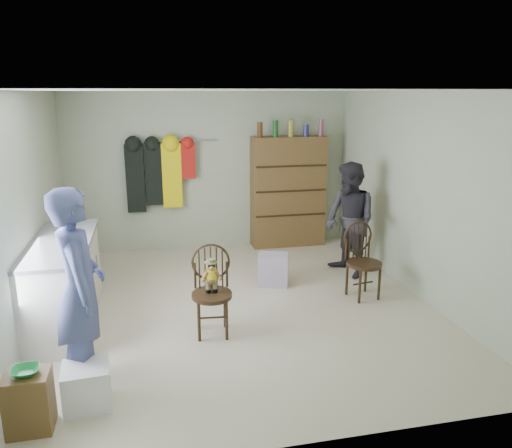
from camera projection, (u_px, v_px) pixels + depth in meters
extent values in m
plane|color=beige|center=(239.00, 306.00, 5.99)|extent=(5.00, 5.00, 0.00)
plane|color=#B7BFA0|center=(210.00, 171.00, 8.03)|extent=(4.50, 0.00, 4.50)
plane|color=#B7BFA0|center=(26.00, 214.00, 5.20)|extent=(0.00, 5.00, 5.00)
plane|color=#B7BFA0|center=(418.00, 196.00, 6.13)|extent=(0.00, 5.00, 5.00)
plane|color=white|center=(237.00, 90.00, 5.35)|extent=(5.00, 5.00, 0.00)
cube|color=silver|center=(64.00, 284.00, 5.47)|extent=(0.60, 1.80, 0.90)
cube|color=slate|center=(60.00, 243.00, 5.35)|extent=(0.64, 1.86, 0.04)
cylinder|color=#99999E|center=(89.00, 289.00, 5.08)|extent=(0.02, 0.02, 0.14)
cylinder|color=#99999E|center=(97.00, 261.00, 5.93)|extent=(0.02, 0.02, 0.14)
cube|color=brown|center=(29.00, 402.00, 3.74)|extent=(0.33, 0.28, 0.47)
imported|color=green|center=(25.00, 371.00, 3.67)|extent=(0.21, 0.21, 0.05)
cube|color=white|center=(87.00, 386.00, 4.04)|extent=(0.40, 0.38, 0.35)
cylinder|color=#352312|center=(212.00, 295.00, 5.18)|extent=(0.46, 0.46, 0.04)
cylinder|color=#352312|center=(199.00, 322.00, 5.08)|extent=(0.03, 0.03, 0.42)
cylinder|color=#352312|center=(227.00, 321.00, 5.12)|extent=(0.03, 0.03, 0.42)
cylinder|color=#352312|center=(199.00, 310.00, 5.36)|extent=(0.03, 0.03, 0.42)
cylinder|color=#352312|center=(225.00, 309.00, 5.40)|extent=(0.03, 0.03, 0.42)
torus|color=#352312|center=(211.00, 262.00, 5.26)|extent=(0.41, 0.07, 0.41)
cylinder|color=#352312|center=(195.00, 276.00, 5.27)|extent=(0.03, 0.03, 0.28)
cylinder|color=#352312|center=(227.00, 274.00, 5.31)|extent=(0.03, 0.03, 0.28)
cylinder|color=yellow|center=(211.00, 275.00, 5.14)|extent=(0.12, 0.12, 0.11)
cylinder|color=#475128|center=(211.00, 285.00, 5.17)|extent=(0.07, 0.07, 0.17)
sphere|color=#9E7042|center=(211.00, 265.00, 5.11)|extent=(0.10, 0.10, 0.10)
cylinder|color=#475128|center=(211.00, 261.00, 5.10)|extent=(0.09, 0.09, 0.03)
cube|color=black|center=(212.00, 266.00, 5.06)|extent=(0.07, 0.01, 0.02)
cylinder|color=#352312|center=(364.00, 264.00, 6.12)|extent=(0.48, 0.48, 0.04)
cylinder|color=#352312|center=(360.00, 287.00, 6.01)|extent=(0.03, 0.03, 0.42)
cylinder|color=#352312|center=(379.00, 284.00, 6.11)|extent=(0.03, 0.03, 0.42)
cylinder|color=#352312|center=(347.00, 279.00, 6.27)|extent=(0.03, 0.03, 0.42)
cylinder|color=#352312|center=(366.00, 276.00, 6.37)|extent=(0.03, 0.03, 0.42)
torus|color=#352312|center=(358.00, 237.00, 6.20)|extent=(0.41, 0.09, 0.41)
cylinder|color=#352312|center=(346.00, 249.00, 6.16)|extent=(0.03, 0.03, 0.28)
cylinder|color=#352312|center=(369.00, 246.00, 6.29)|extent=(0.03, 0.03, 0.28)
cube|color=#E57282|center=(273.00, 269.00, 6.61)|extent=(0.47, 0.41, 0.41)
imported|color=#4D558D|center=(80.00, 290.00, 4.16)|extent=(0.52, 0.70, 1.76)
imported|color=#2D2B33|center=(350.00, 220.00, 6.82)|extent=(0.79, 0.90, 1.58)
cube|color=brown|center=(288.00, 192.00, 8.19)|extent=(1.20, 0.38, 1.80)
cube|color=#352312|center=(291.00, 215.00, 8.10)|extent=(1.16, 0.02, 0.03)
cube|color=#352312|center=(291.00, 191.00, 8.00)|extent=(1.16, 0.02, 0.03)
cube|color=#352312|center=(292.00, 166.00, 7.89)|extent=(1.16, 0.02, 0.03)
cylinder|color=#592D14|center=(260.00, 130.00, 7.73)|extent=(0.08, 0.08, 0.23)
cylinder|color=#19591E|center=(275.00, 129.00, 7.78)|extent=(0.08, 0.08, 0.26)
cylinder|color=#A59933|center=(291.00, 129.00, 7.83)|extent=(0.08, 0.08, 0.26)
cylinder|color=navy|center=(306.00, 131.00, 7.89)|extent=(0.09, 0.09, 0.19)
cylinder|color=#8C3F59|center=(321.00, 128.00, 7.93)|extent=(0.08, 0.08, 0.27)
cylinder|color=#99999E|center=(184.00, 141.00, 7.76)|extent=(1.00, 0.02, 0.02)
cube|color=black|center=(135.00, 178.00, 7.68)|extent=(0.28, 0.10, 1.05)
cube|color=black|center=(154.00, 175.00, 7.73)|extent=(0.26, 0.10, 0.95)
cube|color=yellow|center=(172.00, 176.00, 7.79)|extent=(0.30, 0.10, 1.00)
cube|color=red|center=(188.00, 161.00, 7.79)|extent=(0.22, 0.10, 0.55)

